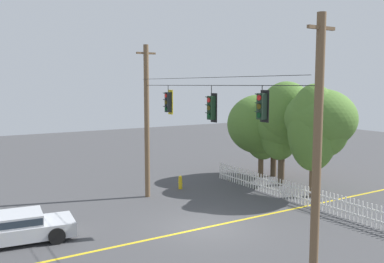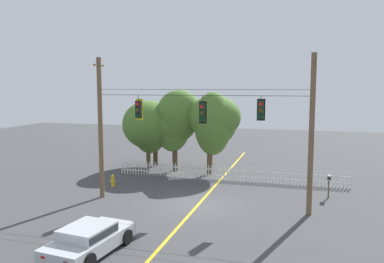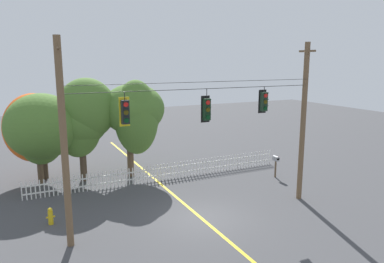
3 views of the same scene
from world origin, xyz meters
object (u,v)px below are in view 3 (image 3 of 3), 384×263
object	(u,v)px
autumn_oak_far_east	(81,117)
autumn_maple_far_west	(135,114)
traffic_signal_northbound_primary	(125,112)
autumn_maple_near_fence	(42,129)
autumn_maple_mid	(37,127)
roadside_mailbox	(276,160)
traffic_signal_eastbound_side	(264,102)
traffic_signal_northbound_secondary	(207,109)
fire_hydrant	(51,216)

from	to	relation	value
autumn_oak_far_east	autumn_maple_far_west	xyz separation A→B (m)	(3.17, -0.49, 0.06)
traffic_signal_northbound_primary	autumn_maple_near_fence	world-z (taller)	traffic_signal_northbound_primary
autumn_maple_mid	roadside_mailbox	distance (m)	14.86
autumn_maple_far_west	roadside_mailbox	size ratio (longest dim) A/B	4.43
traffic_signal_eastbound_side	autumn_maple_mid	distance (m)	13.63
autumn_maple_near_fence	roadside_mailbox	distance (m)	14.29
traffic_signal_northbound_secondary	autumn_maple_mid	distance (m)	11.56
traffic_signal_northbound_secondary	autumn_maple_mid	world-z (taller)	traffic_signal_northbound_secondary
traffic_signal_eastbound_side	roadside_mailbox	bearing A→B (deg)	43.07
autumn_oak_far_east	traffic_signal_eastbound_side	bearing A→B (deg)	-47.77
traffic_signal_northbound_secondary	traffic_signal_eastbound_side	size ratio (longest dim) A/B	1.18
autumn_maple_mid	autumn_maple_near_fence	bearing A→B (deg)	-77.45
traffic_signal_northbound_primary	traffic_signal_northbound_secondary	size ratio (longest dim) A/B	0.93
traffic_signal_northbound_primary	autumn_maple_mid	size ratio (longest dim) A/B	0.26
traffic_signal_northbound_primary	autumn_maple_far_west	distance (m)	8.13
autumn_maple_near_fence	autumn_maple_far_west	world-z (taller)	autumn_maple_far_west
autumn_maple_far_west	roadside_mailbox	bearing A→B (deg)	-27.73
autumn_maple_near_fence	autumn_maple_mid	xyz separation A→B (m)	(-0.23, 1.01, -0.06)
traffic_signal_northbound_primary	autumn_maple_far_west	xyz separation A→B (m)	(2.68, 7.58, -1.23)
traffic_signal_northbound_secondary	roadside_mailbox	distance (m)	8.64
traffic_signal_northbound_secondary	autumn_maple_near_fence	bearing A→B (deg)	128.11
autumn_oak_far_east	fire_hydrant	distance (m)	7.16
traffic_signal_northbound_secondary	autumn_maple_near_fence	world-z (taller)	traffic_signal_northbound_secondary
fire_hydrant	traffic_signal_northbound_secondary	bearing A→B (deg)	-19.65
traffic_signal_northbound_primary	autumn_maple_far_west	bearing A→B (deg)	70.56
fire_hydrant	roadside_mailbox	xyz separation A→B (m)	(13.49, 1.07, 0.74)
traffic_signal_eastbound_side	roadside_mailbox	xyz separation A→B (m)	(3.69, 3.45, -4.22)
traffic_signal_northbound_primary	traffic_signal_eastbound_side	distance (m)	6.83
traffic_signal_northbound_secondary	autumn_maple_far_west	distance (m)	7.73
autumn_oak_far_east	autumn_maple_mid	bearing A→B (deg)	154.60
autumn_maple_far_west	roadside_mailbox	distance (m)	9.33
traffic_signal_eastbound_side	autumn_maple_far_west	distance (m)	8.75
traffic_signal_eastbound_side	traffic_signal_northbound_secondary	bearing A→B (deg)	179.99
fire_hydrant	roadside_mailbox	world-z (taller)	roadside_mailbox
traffic_signal_northbound_secondary	roadside_mailbox	size ratio (longest dim) A/B	1.10
autumn_oak_far_east	roadside_mailbox	world-z (taller)	autumn_oak_far_east
autumn_maple_far_west	roadside_mailbox	xyz separation A→B (m)	(7.85, -4.13, -2.90)
autumn_maple_near_fence	autumn_maple_far_west	size ratio (longest dim) A/B	0.89
autumn_oak_far_east	fire_hydrant	size ratio (longest dim) A/B	7.96
traffic_signal_northbound_secondary	autumn_maple_far_west	bearing A→B (deg)	97.79
traffic_signal_northbound_secondary	autumn_maple_near_fence	size ratio (longest dim) A/B	0.28
traffic_signal_northbound_primary	autumn_maple_near_fence	size ratio (longest dim) A/B	0.26
traffic_signal_northbound_secondary	roadside_mailbox	bearing A→B (deg)	26.87
traffic_signal_northbound_primary	autumn_oak_far_east	bearing A→B (deg)	93.50
traffic_signal_northbound_primary	traffic_signal_northbound_secondary	xyz separation A→B (m)	(3.71, 0.00, -0.10)
autumn_maple_far_west	fire_hydrant	world-z (taller)	autumn_maple_far_west
autumn_oak_far_east	fire_hydrant	bearing A→B (deg)	-113.48
autumn_maple_far_west	fire_hydrant	xyz separation A→B (m)	(-5.64, -5.20, -3.64)
traffic_signal_northbound_secondary	autumn_oak_far_east	size ratio (longest dim) A/B	0.24
fire_hydrant	traffic_signal_eastbound_side	bearing A→B (deg)	-13.68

